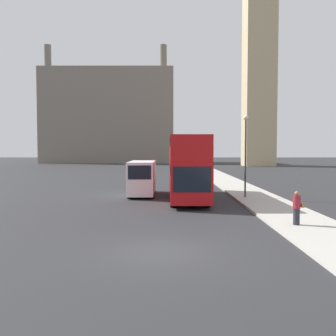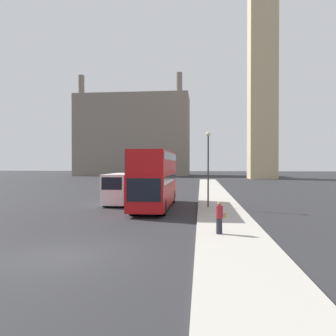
# 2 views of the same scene
# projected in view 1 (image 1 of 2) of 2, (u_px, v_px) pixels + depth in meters

# --- Properties ---
(ground_plane) EXTENTS (300.00, 300.00, 0.00)m
(ground_plane) POSITION_uv_depth(u_px,v_px,m) (163.00, 252.00, 13.14)
(ground_plane) COLOR #28282B
(building_block_distant) EXTENTS (33.94, 14.94, 29.56)m
(building_block_distant) POSITION_uv_depth(u_px,v_px,m) (111.00, 117.00, 100.33)
(building_block_distant) COLOR slate
(building_block_distant) RESTS_ON ground_plane
(red_double_decker_bus) EXTENTS (2.53, 10.64, 4.47)m
(red_double_decker_bus) POSITION_uv_depth(u_px,v_px,m) (189.00, 165.00, 26.80)
(red_double_decker_bus) COLOR #B71114
(red_double_decker_bus) RESTS_ON ground_plane
(white_van) EXTENTS (1.96, 5.59, 2.65)m
(white_van) POSITION_uv_depth(u_px,v_px,m) (144.00, 177.00, 29.05)
(white_van) COLOR white
(white_van) RESTS_ON ground_plane
(pedestrian) EXTENTS (0.50, 0.34, 1.55)m
(pedestrian) POSITION_uv_depth(u_px,v_px,m) (298.00, 208.00, 17.02)
(pedestrian) COLOR #23232D
(pedestrian) RESTS_ON sidewalk_strip
(street_lamp) EXTENTS (0.36, 0.36, 5.87)m
(street_lamp) POSITION_uv_depth(u_px,v_px,m) (247.00, 144.00, 26.72)
(street_lamp) COLOR #2D332D
(street_lamp) RESTS_ON sidewalk_strip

